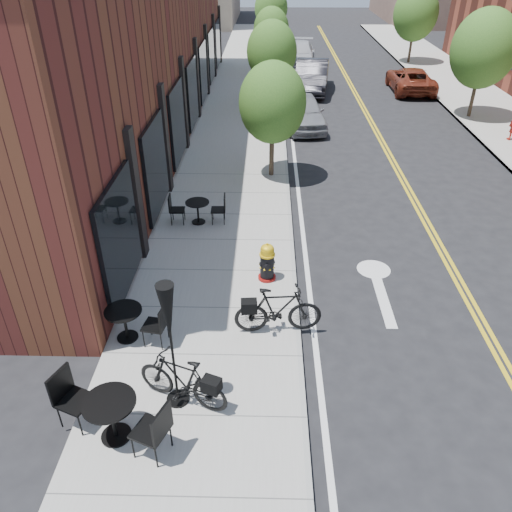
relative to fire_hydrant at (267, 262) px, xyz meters
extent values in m
plane|color=black|center=(0.72, -2.67, -0.59)|extent=(120.00, 120.00, 0.00)
cube|color=#9E9B93|center=(-1.28, 7.33, -0.53)|extent=(4.00, 70.00, 0.12)
cube|color=#4C1B18|center=(-5.78, 11.33, 2.91)|extent=(5.00, 28.00, 7.00)
cylinder|color=#382B1E|center=(0.12, 6.33, 0.34)|extent=(0.16, 0.16, 1.61)
ellipsoid|color=#2F601E|center=(0.12, 6.33, 2.02)|extent=(2.20, 2.20, 2.64)
cylinder|color=#382B1E|center=(0.12, 14.33, 0.37)|extent=(0.16, 0.16, 1.68)
ellipsoid|color=#2F601E|center=(0.12, 14.33, 2.13)|extent=(2.30, 2.30, 2.76)
cylinder|color=#382B1E|center=(0.12, 22.33, 0.32)|extent=(0.16, 0.16, 1.57)
ellipsoid|color=#2F601E|center=(0.12, 22.33, 1.95)|extent=(2.10, 2.10, 2.52)
cylinder|color=#382B1E|center=(0.12, 30.33, 0.39)|extent=(0.16, 0.16, 1.71)
ellipsoid|color=#2F601E|center=(0.12, 30.33, 2.21)|extent=(2.40, 2.40, 2.88)
cylinder|color=#382B1E|center=(9.32, 13.33, 0.44)|extent=(0.16, 0.16, 1.82)
ellipsoid|color=#2F601E|center=(9.32, 13.33, 2.47)|extent=(2.80, 2.80, 3.36)
cylinder|color=#382B1E|center=(9.32, 25.33, 0.44)|extent=(0.16, 0.16, 1.82)
ellipsoid|color=#2F601E|center=(9.32, 25.33, 2.47)|extent=(2.80, 2.80, 3.36)
cylinder|color=maroon|center=(0.00, 0.00, -0.43)|extent=(0.57, 0.57, 0.06)
cylinder|color=black|center=(0.00, 0.00, -0.11)|extent=(0.44, 0.44, 0.64)
cylinder|color=yellow|center=(0.00, 0.00, 0.22)|extent=(0.50, 0.50, 0.04)
cylinder|color=yellow|center=(0.00, 0.00, 0.30)|extent=(0.42, 0.42, 0.15)
ellipsoid|color=yellow|center=(0.00, 0.00, 0.39)|extent=(0.41, 0.41, 0.19)
cylinder|color=yellow|center=(0.00, 0.00, 0.49)|extent=(0.07, 0.07, 0.06)
imported|color=black|center=(-1.46, -3.85, 0.06)|extent=(1.80, 1.10, 1.05)
imported|color=black|center=(0.24, -1.91, 0.08)|extent=(1.85, 0.67, 1.09)
cylinder|color=black|center=(-2.88, -2.21, -0.45)|extent=(0.51, 0.51, 0.03)
cylinder|color=black|center=(-2.88, -2.21, -0.11)|extent=(0.07, 0.07, 0.69)
cylinder|color=black|center=(-2.88, -2.21, 0.24)|extent=(0.88, 0.88, 0.03)
cylinder|color=black|center=(-2.49, -4.62, -0.45)|extent=(0.65, 0.65, 0.03)
cylinder|color=black|center=(-2.49, -4.62, -0.06)|extent=(0.09, 0.09, 0.79)
cylinder|color=black|center=(-2.49, -4.62, 0.34)|extent=(1.12, 1.12, 0.03)
cylinder|color=black|center=(-2.01, 2.79, -0.45)|extent=(0.41, 0.41, 0.03)
cylinder|color=black|center=(-2.01, 2.79, -0.14)|extent=(0.06, 0.06, 0.63)
cylinder|color=black|center=(-2.01, 2.79, 0.18)|extent=(0.71, 0.71, 0.03)
cylinder|color=black|center=(-1.58, -3.83, -0.44)|extent=(0.41, 0.41, 0.05)
cylinder|color=black|center=(-1.58, -3.83, 0.79)|extent=(0.05, 0.05, 2.46)
cone|color=black|center=(-1.58, -3.83, 1.53)|extent=(0.30, 0.30, 1.08)
imported|color=gray|center=(1.52, 11.92, 0.11)|extent=(2.06, 4.23, 1.39)
imported|color=black|center=(2.32, 18.08, 0.21)|extent=(2.29, 5.03, 1.60)
imported|color=silver|center=(1.94, 24.44, 0.14)|extent=(2.47, 5.16, 1.45)
imported|color=maroon|center=(7.71, 18.21, 0.04)|extent=(2.17, 4.55, 1.25)
camera|label=1|loc=(-0.03, -9.95, 6.54)|focal=35.00mm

